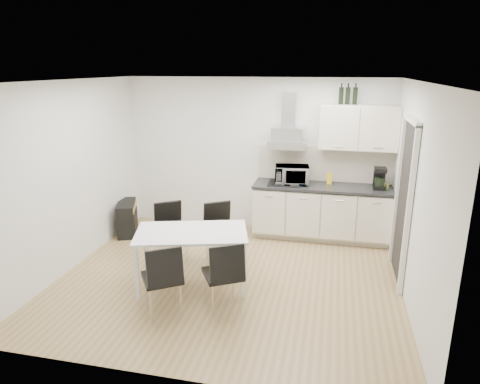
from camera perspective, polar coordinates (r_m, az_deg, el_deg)
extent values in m
plane|color=tan|center=(5.93, -1.52, -11.40)|extent=(4.50, 4.50, 0.00)
cube|color=silver|center=(7.35, 2.18, 4.90)|extent=(4.50, 0.10, 2.60)
cube|color=silver|center=(3.65, -9.33, -7.54)|extent=(4.50, 0.10, 2.60)
cube|color=silver|center=(6.37, -21.69, 1.91)|extent=(0.10, 4.00, 2.60)
cube|color=silver|center=(5.38, 22.31, -0.68)|extent=(0.10, 4.00, 2.60)
plane|color=white|center=(5.25, -1.74, 14.58)|extent=(4.50, 4.50, 0.00)
cube|color=white|center=(5.96, 20.85, -1.43)|extent=(0.08, 1.04, 2.10)
cube|color=beige|center=(7.35, 10.60, -5.57)|extent=(2.16, 0.52, 0.10)
cube|color=beige|center=(7.16, 10.76, -2.50)|extent=(2.20, 0.60, 0.76)
cube|color=#252628|center=(7.03, 10.94, 0.72)|extent=(2.22, 0.64, 0.04)
cube|color=beige|center=(7.24, 11.15, 3.70)|extent=(2.20, 0.02, 0.58)
cube|color=beige|center=(6.98, 15.55, 8.28)|extent=(1.20, 0.35, 0.70)
cube|color=silver|center=(7.00, 6.35, 7.13)|extent=(0.60, 0.46, 0.30)
cube|color=silver|center=(7.05, 6.57, 10.89)|extent=(0.22, 0.20, 0.55)
imported|color=silver|center=(7.00, 6.93, 2.55)|extent=(0.58, 0.37, 0.37)
cube|color=yellow|center=(7.11, 11.82, 1.75)|extent=(0.08, 0.04, 0.18)
cylinder|color=brown|center=(7.02, 18.56, 0.75)|extent=(0.04, 0.04, 0.11)
cylinder|color=#4C6626|center=(7.02, 19.05, 0.72)|extent=(0.04, 0.04, 0.11)
cylinder|color=black|center=(6.92, 13.34, 12.62)|extent=(0.07, 0.07, 0.32)
cylinder|color=black|center=(6.92, 14.19, 12.57)|extent=(0.07, 0.07, 0.32)
cylinder|color=black|center=(6.93, 15.12, 12.51)|extent=(0.07, 0.07, 0.32)
cube|color=white|center=(5.49, -6.51, -5.42)|extent=(1.56, 1.15, 0.03)
cube|color=white|center=(5.41, -13.60, -10.52)|extent=(0.06, 0.06, 0.72)
cube|color=white|center=(5.32, 0.53, -10.47)|extent=(0.06, 0.06, 0.72)
cube|color=white|center=(6.03, -12.43, -7.52)|extent=(0.06, 0.06, 0.72)
cube|color=white|center=(5.96, 0.11, -7.42)|extent=(0.06, 0.06, 0.72)
cube|color=black|center=(7.57, -14.83, -3.36)|extent=(0.50, 0.72, 0.55)
cube|color=gold|center=(7.44, -13.95, -2.01)|extent=(0.22, 0.56, 0.09)
cube|color=black|center=(7.74, -3.48, -3.50)|extent=(0.19, 0.17, 0.27)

